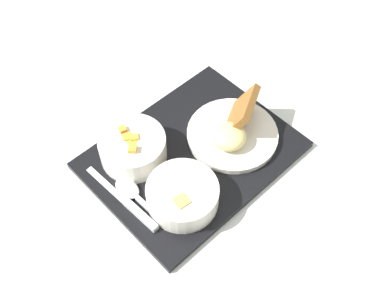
% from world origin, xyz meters
% --- Properties ---
extents(ground_plane, '(4.00, 4.00, 0.00)m').
position_xyz_m(ground_plane, '(0.00, 0.00, 0.00)').
color(ground_plane, silver).
extents(serving_tray, '(0.41, 0.33, 0.01)m').
position_xyz_m(serving_tray, '(0.00, 0.00, 0.01)').
color(serving_tray, black).
rests_on(serving_tray, ground_plane).
extents(bowl_salad, '(0.13, 0.13, 0.06)m').
position_xyz_m(bowl_salad, '(-0.09, 0.07, 0.04)').
color(bowl_salad, silver).
rests_on(bowl_salad, serving_tray).
extents(bowl_soup, '(0.13, 0.13, 0.05)m').
position_xyz_m(bowl_soup, '(-0.08, -0.07, 0.04)').
color(bowl_soup, silver).
rests_on(bowl_soup, serving_tray).
extents(plate_main, '(0.19, 0.19, 0.09)m').
position_xyz_m(plate_main, '(0.09, -0.02, 0.03)').
color(plate_main, silver).
rests_on(plate_main, serving_tray).
extents(knife, '(0.03, 0.19, 0.01)m').
position_xyz_m(knife, '(-0.17, -0.03, 0.02)').
color(knife, silver).
rests_on(knife, serving_tray).
extents(spoon, '(0.04, 0.14, 0.01)m').
position_xyz_m(spoon, '(-0.15, -0.00, 0.02)').
color(spoon, silver).
rests_on(spoon, serving_tray).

